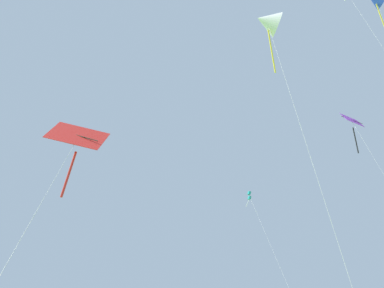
{
  "coord_description": "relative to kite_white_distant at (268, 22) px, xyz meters",
  "views": [
    {
      "loc": [
        -2.3,
        -3.61,
        1.68
      ],
      "look_at": [
        7.89,
        20.58,
        11.28
      ],
      "focal_mm": 36.97,
      "sensor_mm": 36.0,
      "label": 1
    }
  ],
  "objects": [
    {
      "name": "kite_white_distant",
      "position": [
        0.0,
        0.0,
        0.0
      ],
      "size": [
        2.36,
        6.44,
        15.89
      ],
      "color": "white",
      "rests_on": "ground_plane"
    },
    {
      "name": "kite_purple_streamer",
      "position": [
        13.49,
        7.94,
        -0.95
      ],
      "size": [
        3.18,
        8.46,
        15.64
      ],
      "color": "purple",
      "rests_on": "ground_plane"
    },
    {
      "name": "kite_red_high",
      "position": [
        -9.09,
        0.7,
        -8.03
      ],
      "size": [
        3.84,
        7.77,
        8.25
      ],
      "color": "red",
      "rests_on": "ground_plane"
    },
    {
      "name": "kite_teal_box",
      "position": [
        10.6,
        20.1,
        -4.55
      ],
      "size": [
        1.46,
        8.61,
        11.17
      ],
      "color": "teal",
      "rests_on": "ground_plane"
    }
  ]
}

